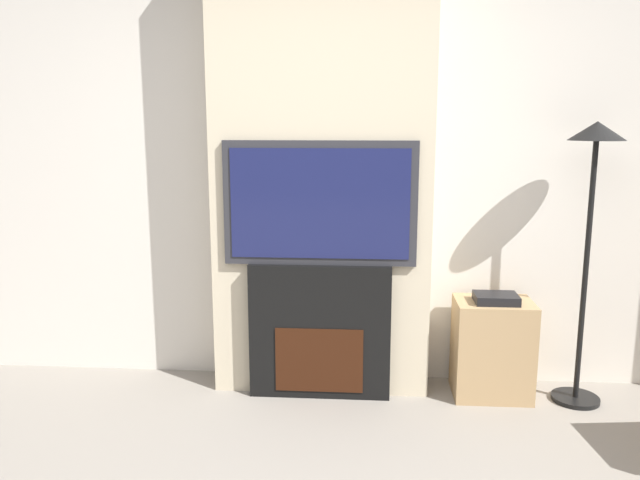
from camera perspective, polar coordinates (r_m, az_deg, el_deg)
The scene contains 6 objects.
wall_back at distance 3.74m, azimuth 0.36°, elevation 7.43°, with size 6.00×0.06×2.70m.
chimney_breast at distance 3.57m, azimuth 0.17°, elevation 7.26°, with size 1.24×0.28×2.70m.
fireplace at distance 3.62m, azimuth -0.00°, elevation -8.28°, with size 0.80×0.15×0.78m.
television at distance 3.45m, azimuth -0.00°, elevation 3.37°, with size 1.07×0.07×0.69m.
floor_lamp at distance 3.65m, azimuth 23.64°, elevation 4.29°, with size 0.30×0.30×1.57m.
media_stand at distance 3.78m, azimuth 15.47°, elevation -9.41°, with size 0.44×0.33×0.62m.
Camera 1 is at (0.25, -1.70, 1.57)m, focal length 35.00 mm.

